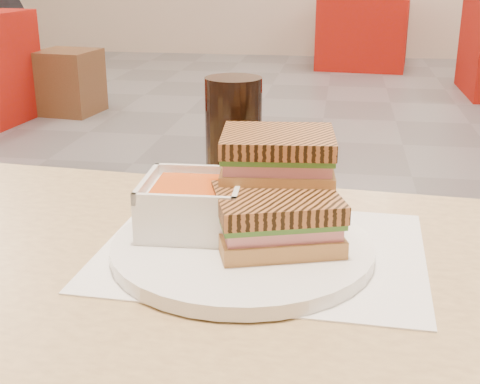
# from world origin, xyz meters

# --- Properties ---
(tray_liner) EXTENTS (0.37, 0.30, 0.00)m
(tray_liner) POSITION_xyz_m (0.04, -2.00, 0.75)
(tray_liner) COLOR white
(tray_liner) RESTS_ON main_table
(plate) EXTENTS (0.29, 0.29, 0.02)m
(plate) POSITION_xyz_m (0.02, -2.02, 0.76)
(plate) COLOR white
(plate) RESTS_ON tray_liner
(soup_bowl) EXTENTS (0.12, 0.12, 0.06)m
(soup_bowl) POSITION_xyz_m (-0.05, -1.99, 0.79)
(soup_bowl) COLOR white
(soup_bowl) RESTS_ON plate
(panini_lower) EXTENTS (0.16, 0.14, 0.06)m
(panini_lower) POSITION_xyz_m (0.05, -2.01, 0.80)
(panini_lower) COLOR #C0814A
(panini_lower) RESTS_ON plate
(panini_upper) EXTENTS (0.14, 0.12, 0.06)m
(panini_upper) POSITION_xyz_m (0.05, -1.94, 0.85)
(panini_upper) COLOR #C0814A
(panini_upper) RESTS_ON panini_lower
(cola_glass) EXTENTS (0.08, 0.08, 0.17)m
(cola_glass) POSITION_xyz_m (-0.03, -1.82, 0.83)
(cola_glass) COLOR black
(cola_glass) RESTS_ON main_table
(bg_table_2) EXTENTS (0.96, 0.96, 0.77)m
(bg_table_2) POSITION_xyz_m (0.31, 4.29, 0.38)
(bg_table_2) COLOR maroon
(bg_table_2) RESTS_ON ground
(bg_chair_0r) EXTENTS (0.45, 0.45, 0.45)m
(bg_chair_0r) POSITION_xyz_m (-1.84, 1.77, 0.23)
(bg_chair_0r) COLOR brown
(bg_chair_0r) RESTS_ON ground
(bg_chair_2l) EXTENTS (0.44, 0.44, 0.42)m
(bg_chair_2l) POSITION_xyz_m (0.14, 4.13, 0.21)
(bg_chair_2l) COLOR brown
(bg_chair_2l) RESTS_ON ground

